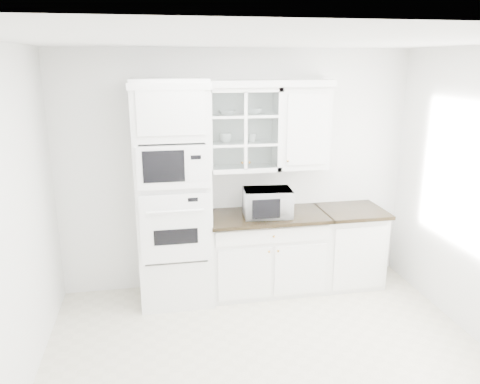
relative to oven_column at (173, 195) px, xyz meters
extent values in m
cube|color=beige|center=(0.75, -1.42, -1.19)|extent=(4.00, 3.50, 0.01)
cube|color=white|center=(0.75, 0.32, 0.15)|extent=(4.00, 0.02, 2.70)
cube|color=white|center=(-1.24, -1.42, 0.15)|extent=(0.02, 3.50, 2.70)
cube|color=white|center=(0.75, -1.42, 1.49)|extent=(4.00, 3.50, 0.02)
cube|color=white|center=(0.00, 0.01, 0.00)|extent=(0.76, 0.65, 2.40)
cube|color=white|center=(0.00, -0.33, -0.26)|extent=(0.70, 0.03, 0.72)
cube|color=black|center=(0.00, -0.35, -0.34)|extent=(0.44, 0.01, 0.16)
cube|color=white|center=(0.00, -0.33, 0.37)|extent=(0.70, 0.03, 0.43)
cube|color=black|center=(-0.09, -0.35, 0.39)|extent=(0.40, 0.01, 0.31)
cube|color=white|center=(1.03, 0.03, -0.76)|extent=(1.30, 0.60, 0.88)
cube|color=#322714|center=(1.03, 0.00, -0.30)|extent=(1.32, 0.67, 0.04)
cube|color=white|center=(2.03, 0.03, -0.76)|extent=(0.70, 0.60, 0.88)
cube|color=#322714|center=(2.03, 0.00, -0.30)|extent=(0.72, 0.67, 0.04)
cube|color=white|center=(0.78, 0.17, 0.65)|extent=(0.80, 0.33, 0.90)
cube|color=white|center=(0.78, 0.17, 0.50)|extent=(0.74, 0.29, 0.02)
cube|color=white|center=(0.78, 0.17, 0.80)|extent=(0.74, 0.29, 0.02)
cube|color=white|center=(1.46, 0.17, 0.65)|extent=(0.55, 0.33, 0.90)
cube|color=white|center=(0.68, 0.14, 1.14)|extent=(2.14, 0.38, 0.07)
imported|color=white|center=(1.02, -0.02, -0.13)|extent=(0.55, 0.47, 0.30)
imported|color=white|center=(0.61, 0.16, 0.83)|extent=(0.20, 0.20, 0.05)
imported|color=white|center=(0.89, 0.17, 0.84)|extent=(0.23, 0.23, 0.06)
imported|color=white|center=(0.59, 0.17, 0.56)|extent=(0.16, 0.16, 0.11)
imported|color=white|center=(0.88, 0.18, 0.56)|extent=(0.12, 0.12, 0.10)
camera|label=1|loc=(-0.18, -4.78, 1.36)|focal=35.00mm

